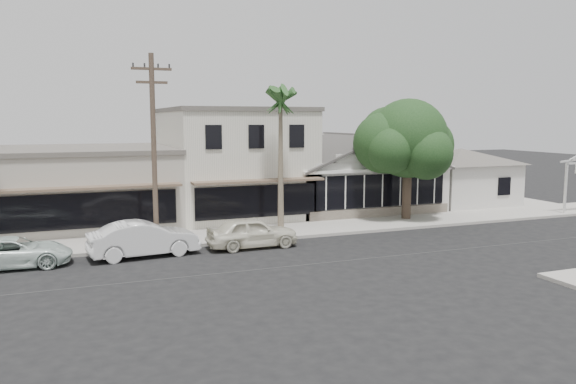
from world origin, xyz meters
name	(u,v)px	position (x,y,z in m)	size (l,w,h in m)	color
ground	(381,257)	(0.00, 0.00, 0.00)	(140.00, 140.00, 0.00)	black
sidewalk_north	(173,239)	(-8.00, 6.75, 0.07)	(90.00, 3.50, 0.15)	#9E9991
corner_shop	(351,171)	(5.00, 12.47, 2.62)	(10.40, 8.60, 5.10)	silver
side_cottage	(460,184)	(13.20, 11.50, 1.50)	(6.00, 6.00, 3.00)	silver
row_building_near	(232,164)	(-3.00, 13.50, 3.25)	(8.00, 10.00, 6.50)	silver
row_building_midnear	(83,188)	(-12.00, 13.50, 2.10)	(10.00, 10.00, 4.20)	#B1AB9F
utility_pole	(154,147)	(-9.00, 5.20, 4.79)	(1.80, 0.24, 9.00)	brown
car_0	(252,232)	(-4.73, 3.89, 0.73)	(1.73, 4.30, 1.47)	silver
car_1	(144,239)	(-9.73, 3.97, 0.79)	(1.67, 4.78, 1.58)	silver
car_2	(14,252)	(-14.94, 3.98, 0.63)	(2.08, 4.52, 1.26)	silver
shade_tree	(405,141)	(5.96, 7.53, 4.78)	(6.55, 5.92, 7.26)	#4B3C2D
palm_east	(281,101)	(-2.20, 6.78, 6.98)	(2.46, 2.46, 8.11)	#726651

